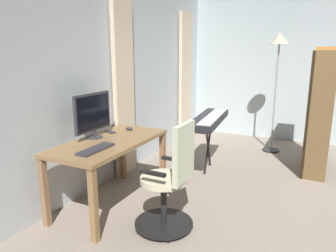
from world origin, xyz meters
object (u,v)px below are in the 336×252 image
Objects in this scene: cell_phone_by_monitor at (111,132)px; bookshelf at (316,111)px; desk at (110,149)px; office_chair at (170,183)px; computer_monitor at (93,113)px; piano_keyboard at (209,120)px; computer_mouse at (129,129)px; floor_lamp at (278,55)px; computer_keyboard at (96,149)px.

bookshelf is at bearing 154.83° from cell_phone_by_monitor.
desk is at bearing -42.07° from bookshelf.
desk is 0.83m from office_chair.
office_chair is 1.15m from computer_monitor.
piano_keyboard is at bearing 169.25° from cell_phone_by_monitor.
computer_monitor is 5.47× the size of computer_mouse.
computer_mouse is (-0.47, -0.06, 0.12)m from desk.
piano_keyboard is at bearing 150.17° from computer_monitor.
floor_lamp is (-2.28, 1.34, 0.85)m from computer_mouse.
floor_lamp is (-1.30, 0.67, 0.87)m from piano_keyboard.
computer_mouse is 0.23m from cell_phone_by_monitor.
office_chair reaches higher than computer_keyboard.
desk is 0.71× the size of floor_lamp.
desk is at bearing -164.65° from computer_keyboard.
computer_keyboard is at bearing -22.57° from piano_keyboard.
piano_keyboard is (-1.16, 0.80, -0.01)m from cell_phone_by_monitor.
computer_monitor reaches higher than piano_keyboard.
computer_monitor is at bearing -45.32° from bookshelf.
computer_mouse is 0.08× the size of piano_keyboard.
floor_lamp is (-2.91, 0.48, 1.13)m from office_chair.
floor_lamp reaches higher than cell_phone_by_monitor.
office_chair is 1.12m from cell_phone_by_monitor.
computer_mouse reaches higher than desk.
bookshelf is (-1.64, 1.97, 0.11)m from computer_mouse.
bookshelf reaches higher than office_chair.
bookshelf is at bearing 134.68° from computer_monitor.
desk is 0.80× the size of bookshelf.
bookshelf reaches higher than desk.
piano_keyboard is at bearing 157.30° from desk.
office_chair reaches higher than computer_mouse.
bookshelf is (-2.11, 1.91, 0.22)m from desk.
desk is at bearing 86.71° from computer_monitor.
computer_keyboard is (0.35, 0.31, -0.26)m from computer_monitor.
bookshelf is at bearing 143.46° from computer_keyboard.
floor_lamp is at bearing 146.28° from piano_keyboard.
cell_phone_by_monitor is (-0.28, -0.20, 0.10)m from desk.
computer_monitor reaches higher than office_chair.
computer_monitor is 0.37m from cell_phone_by_monitor.
desk is 9.52× the size of cell_phone_by_monitor.
computer_mouse is (-0.45, 0.15, -0.25)m from computer_monitor.
computer_keyboard is 4.22× the size of computer_mouse.
computer_monitor is 0.53m from computer_keyboard.
floor_lamp is at bearing 172.98° from cell_phone_by_monitor.
computer_keyboard is 0.82m from computer_mouse.
bookshelf is (-2.27, 1.11, 0.38)m from office_chair.
office_chair is (0.16, 0.80, -0.16)m from desk.
desk is 1.56m from piano_keyboard.
computer_monitor is 0.43× the size of piano_keyboard.
computer_keyboard is 3.41m from floor_lamp.
cell_phone_by_monitor is 0.07× the size of floor_lamp.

